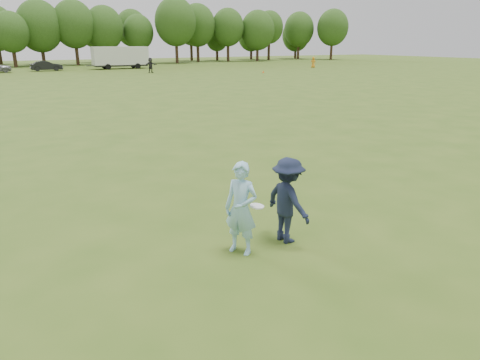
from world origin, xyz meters
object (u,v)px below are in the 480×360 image
Objects in this scene: car_f at (46,66)px; defender at (288,200)px; player_far_d at (151,65)px; cargo_trailer at (120,57)px; player_far_c at (313,62)px; thrower at (241,209)px; field_cone at (263,72)px.

defender is at bearing 177.45° from car_f.
cargo_trailer is (-1.11, 10.86, 0.81)m from player_far_d.
player_far_c is 38.99m from car_f.
thrower is at bearing 82.96° from defender.
defender is 0.19× the size of cargo_trailer.
cargo_trailer reaches higher than player_far_d.
field_cone is (26.87, 42.10, -0.75)m from thrower.
defender is 5.83× the size of field_cone.
car_f is (-37.07, 12.10, -0.15)m from player_far_c.
player_far_c is 0.19× the size of cargo_trailer.
thrower reaches higher than player_far_c.
player_far_d is at bearing 130.39° from thrower.
car_f reaches higher than field_cone.
thrower is at bearing -102.17° from cargo_trailer.
defender is 0.91× the size of player_far_d.
defender reaches higher than car_f.
defender is (1.06, -0.02, -0.02)m from thrower.
cargo_trailer is (11.91, 60.14, 0.90)m from defender.
defender is 49.41m from field_cone.
car_f is 13.83× the size of field_cone.
cargo_trailer is at bearing -3.04° from player_far_c.
player_far_d is (13.02, 49.28, 0.09)m from defender.
player_far_c is 0.87× the size of player_far_d.
car_f is at bearing 143.83° from thrower.
player_far_c is at bearing -109.12° from car_f.
player_far_d is at bearing 18.52° from player_far_c.
player_far_c is 5.55× the size of field_cone.
player_far_d is at bearing -20.83° from defender.
thrower is 0.43× the size of car_f.
car_f is at bearing -179.83° from cargo_trailer.
thrower is 0.20× the size of cargo_trailer.
car_f is 10.39m from cargo_trailer.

